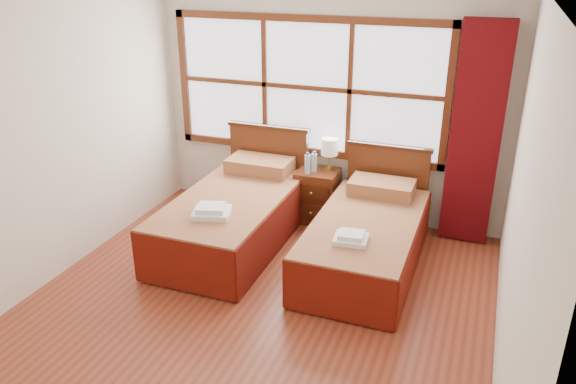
% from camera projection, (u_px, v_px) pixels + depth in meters
% --- Properties ---
extents(floor, '(4.50, 4.50, 0.00)m').
position_uv_depth(floor, '(249.00, 315.00, 4.84)').
color(floor, brown).
rests_on(floor, ground).
extents(wall_back, '(4.00, 0.00, 4.00)m').
position_uv_depth(wall_back, '(328.00, 106.00, 6.27)').
color(wall_back, silver).
rests_on(wall_back, floor).
extents(wall_left, '(0.00, 4.50, 4.50)m').
position_uv_depth(wall_left, '(40.00, 146.00, 4.98)').
color(wall_left, silver).
rests_on(wall_left, floor).
extents(wall_right, '(0.00, 4.50, 4.50)m').
position_uv_depth(wall_right, '(521.00, 214.00, 3.69)').
color(wall_right, silver).
rests_on(wall_right, floor).
extents(window, '(3.16, 0.06, 1.56)m').
position_uv_depth(window, '(306.00, 87.00, 6.24)').
color(window, white).
rests_on(window, wall_back).
extents(curtain, '(0.50, 0.16, 2.30)m').
position_uv_depth(curtain, '(475.00, 136.00, 5.69)').
color(curtain, '#59080C').
rests_on(curtain, wall_back).
extents(bed_left, '(1.07, 2.09, 1.04)m').
position_uv_depth(bed_left, '(235.00, 214.00, 5.97)').
color(bed_left, '#401E0D').
rests_on(bed_left, floor).
extents(bed_right, '(0.99, 2.01, 0.96)m').
position_uv_depth(bed_right, '(367.00, 238.00, 5.52)').
color(bed_right, '#401E0D').
rests_on(bed_right, floor).
extents(nightstand, '(0.46, 0.45, 0.61)m').
position_uv_depth(nightstand, '(317.00, 196.00, 6.45)').
color(nightstand, '#582813').
rests_on(nightstand, floor).
extents(towels_left, '(0.42, 0.39, 0.10)m').
position_uv_depth(towels_left, '(212.00, 211.00, 5.38)').
color(towels_left, white).
rests_on(towels_left, bed_left).
extents(towels_right, '(0.32, 0.28, 0.09)m').
position_uv_depth(towels_right, '(351.00, 238.00, 4.98)').
color(towels_right, white).
rests_on(towels_right, bed_right).
extents(lamp, '(0.19, 0.19, 0.37)m').
position_uv_depth(lamp, '(330.00, 148.00, 6.27)').
color(lamp, '#BB923C').
rests_on(lamp, nightstand).
extents(bottle_near, '(0.06, 0.06, 0.24)m').
position_uv_depth(bottle_near, '(307.00, 164.00, 6.23)').
color(bottle_near, '#A9C0D9').
rests_on(bottle_near, nightstand).
extents(bottle_far, '(0.06, 0.06, 0.24)m').
position_uv_depth(bottle_far, '(314.00, 162.00, 6.27)').
color(bottle_far, '#A9C0D9').
rests_on(bottle_far, nightstand).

